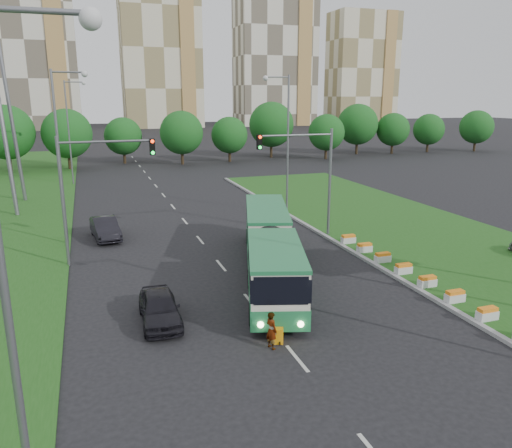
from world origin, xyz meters
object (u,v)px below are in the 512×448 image
object	(u,v)px
traffic_mast_median	(310,166)
shopping_trolley	(279,336)
car_left_near	(160,308)
car_left_far	(105,228)
traffic_mast_left	(89,179)
pedestrian	(271,330)
articulated_bus	(266,247)

from	to	relation	value
traffic_mast_median	shopping_trolley	world-z (taller)	traffic_mast_median
car_left_near	shopping_trolley	size ratio (longest dim) A/B	6.42
car_left_near	car_left_far	distance (m)	15.66
traffic_mast_median	car_left_far	xyz separation A→B (m)	(-14.33, 4.64, -4.56)
traffic_mast_left	car_left_near	world-z (taller)	traffic_mast_left
traffic_mast_median	shopping_trolley	bearing A→B (deg)	-118.85
traffic_mast_median	traffic_mast_left	bearing A→B (deg)	-176.23
pedestrian	shopping_trolley	bearing A→B (deg)	-74.29
traffic_mast_median	car_left_near	size ratio (longest dim) A/B	1.83
traffic_mast_left	pedestrian	size ratio (longest dim) A/B	4.90
articulated_bus	car_left_far	xyz separation A→B (m)	(-8.70, 10.95, -0.91)
articulated_bus	traffic_mast_left	bearing A→B (deg)	167.91
car_left_far	pedestrian	bearing A→B (deg)	-80.06
traffic_mast_left	shopping_trolley	bearing A→B (deg)	-62.24
articulated_bus	shopping_trolley	world-z (taller)	articulated_bus
traffic_mast_median	articulated_bus	distance (m)	9.22
car_left_far	shopping_trolley	bearing A→B (deg)	-78.60
car_left_far	pedestrian	world-z (taller)	pedestrian
car_left_near	shopping_trolley	world-z (taller)	car_left_near
articulated_bus	traffic_mast_median	bearing A→B (deg)	65.35
pedestrian	car_left_near	bearing A→B (deg)	26.45
traffic_mast_left	pedestrian	distance (m)	16.06
traffic_mast_left	car_left_near	distance (m)	11.24
car_left_far	traffic_mast_left	bearing A→B (deg)	-105.16
car_left_far	car_left_near	bearing A→B (deg)	-90.22
traffic_mast_left	shopping_trolley	distance (m)	16.12
pedestrian	articulated_bus	bearing A→B (deg)	-37.72
traffic_mast_median	traffic_mast_left	size ratio (longest dim) A/B	1.00
car_left_far	shopping_trolley	xyz separation A→B (m)	(6.30, -19.20, -0.45)
articulated_bus	car_left_far	distance (m)	14.02
traffic_mast_median	shopping_trolley	xyz separation A→B (m)	(-8.02, -14.56, -5.01)
traffic_mast_left	shopping_trolley	xyz separation A→B (m)	(7.14, -13.56, -5.01)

